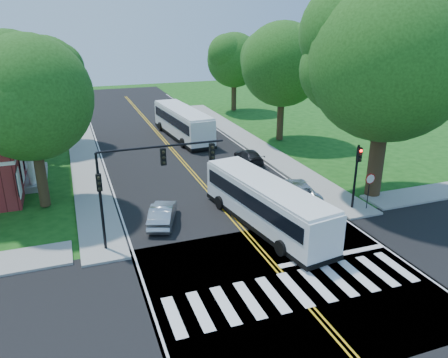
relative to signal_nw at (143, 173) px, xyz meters
name	(u,v)px	position (x,y,z in m)	size (l,w,h in m)	color
ground	(290,284)	(5.86, -6.43, -4.38)	(140.00, 140.00, 0.00)	#134611
road	(190,170)	(5.86, 11.57, -4.37)	(14.00, 96.00, 0.01)	black
cross_road	(290,284)	(5.86, -6.43, -4.37)	(60.00, 12.00, 0.01)	black
center_line	(179,157)	(5.86, 15.57, -4.36)	(0.36, 70.00, 0.01)	gold
edge_line_w	(104,165)	(-0.94, 15.57, -4.36)	(0.12, 70.00, 0.01)	silver
edge_line_e	(246,150)	(12.66, 15.57, -4.36)	(0.12, 70.00, 0.01)	silver
crosswalk	(295,289)	(5.86, -6.93, -4.36)	(12.60, 3.00, 0.01)	silver
stop_bar	(333,256)	(9.36, -4.83, -4.36)	(6.60, 0.40, 0.01)	silver
sidewalk_nw	(85,156)	(-2.44, 18.57, -4.30)	(2.60, 40.00, 0.15)	gray
sidewalk_ne	(248,140)	(14.16, 18.57, -4.30)	(2.60, 40.00, 0.15)	gray
tree_ne_big	(389,61)	(16.86, 1.57, 5.24)	(10.80, 10.80, 14.91)	#322614
tree_west_near	(29,98)	(-5.64, 7.57, 3.15)	(8.00, 8.00, 11.40)	#322614
tree_west_far	(44,76)	(-5.14, 23.57, 2.62)	(7.60, 7.60, 10.67)	#322614
tree_east_mid	(283,65)	(17.36, 17.57, 3.48)	(8.40, 8.40, 11.93)	#322614
tree_east_far	(234,60)	(18.36, 33.57, 2.48)	(7.20, 7.20, 10.34)	#322614
signal_nw	(143,173)	(0.00, 0.00, 0.00)	(7.15, 0.46, 5.66)	black
signal_ne	(357,168)	(14.06, 0.01, -1.41)	(0.30, 0.46, 4.40)	black
stop_sign	(370,183)	(14.86, -0.45, -2.35)	(0.76, 0.08, 2.53)	black
bus_lead	(265,203)	(7.36, -0.22, -2.82)	(4.17, 11.59, 2.93)	white
bus_follow	(183,122)	(8.05, 22.24, -2.70)	(3.68, 12.41, 3.17)	white
hatchback	(162,214)	(1.41, 2.29, -3.70)	(1.42, 4.06, 1.34)	#A6A9AD
suv	(296,191)	(11.18, 2.72, -3.64)	(2.40, 5.20, 1.45)	silver
dark_sedan	(249,156)	(11.35, 11.76, -3.76)	(1.69, 4.16, 1.21)	black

